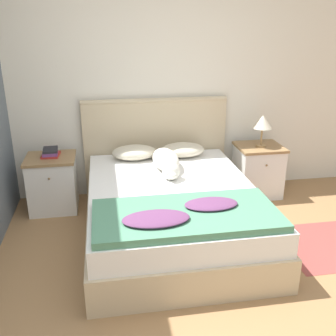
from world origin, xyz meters
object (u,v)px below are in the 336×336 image
Objects in this scene: bed at (172,211)px; pillow_right at (183,150)px; pillow_left at (134,152)px; dog at (167,161)px; nightstand_right at (258,170)px; nightstand_left at (53,183)px; table_lamp at (263,123)px; book_stack at (50,153)px.

bed is 4.24× the size of pillow_right.
dog reaches higher than pillow_left.
nightstand_left is at bearing 180.00° from nightstand_right.
table_lamp reaches higher than pillow_right.
pillow_left is (-1.40, 0.04, 0.28)m from nightstand_right.
table_lamp reaches higher than dog.
dog is at bearing 86.68° from bed.
pillow_left is at bearing 178.36° from nightstand_right.
nightstand_left is 1.00× the size of nightstand_right.
nightstand_left is at bearing -102.12° from book_stack.
pillow_right is at bearing 1.64° from nightstand_left.
table_lamp is at bearing -90.00° from nightstand_right.
bed is 0.55m from dog.
dog is 2.27× the size of table_lamp.
dog is (-1.11, -0.32, 0.29)m from nightstand_right.
dog is at bearing -123.26° from pillow_right.
dog reaches higher than nightstand_right.
bed is 3.47× the size of nightstand_right.
pillow_right is at bearing 175.86° from table_lamp.
nightstand_left is 1.43m from pillow_right.
table_lamp is (2.27, -0.02, 0.56)m from nightstand_left.
nightstand_left is 2.34m from table_lamp.
pillow_left reaches higher than nightstand_left.
nightstand_right is (1.14, 0.76, 0.05)m from bed.
nightstand_right is at bearing 16.24° from dog.
nightstand_right is at bearing -0.75° from book_stack.
bed is 0.90m from pillow_right.
book_stack is (0.01, 0.03, 0.33)m from nightstand_left.
dog is 1.21m from book_stack.
bed is at bearing -147.09° from table_lamp.
pillow_left is 1.43m from table_lamp.
nightstand_left is at bearing 179.41° from table_lamp.
pillow_left is 2.19× the size of book_stack.
book_stack is (-0.87, -0.01, 0.05)m from pillow_left.
pillow_right reaches higher than nightstand_left.
nightstand_right is at bearing 33.72° from bed.
dog is at bearing -164.87° from table_lamp.
nightstand_right is at bearing 0.00° from nightstand_left.
table_lamp is at bearing -0.59° from nightstand_left.
pillow_left is at bearing 177.42° from table_lamp.
table_lamp reaches higher than pillow_left.
nightstand_left is 2.67× the size of book_stack.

